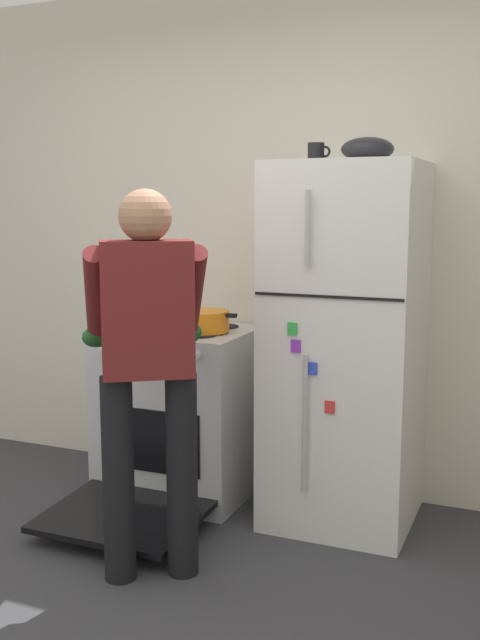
# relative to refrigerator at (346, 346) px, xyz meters

# --- Properties ---
(kitchen_wall_back) EXTENTS (6.00, 0.10, 2.70)m
(kitchen_wall_back) POSITION_rel_refrigerator_xyz_m (-0.45, 0.38, 0.48)
(kitchen_wall_back) COLOR silver
(kitchen_wall_back) RESTS_ON ground
(refrigerator) EXTENTS (0.68, 0.72, 1.73)m
(refrigerator) POSITION_rel_refrigerator_xyz_m (0.00, 0.00, 0.00)
(refrigerator) COLOR white
(refrigerator) RESTS_ON ground
(stove_range) EXTENTS (0.76, 1.21, 0.89)m
(stove_range) POSITION_rel_refrigerator_xyz_m (-0.89, -0.02, -0.43)
(stove_range) COLOR silver
(stove_range) RESTS_ON ground
(person_cook) EXTENTS (0.67, 0.72, 1.60)m
(person_cook) POSITION_rel_refrigerator_xyz_m (-0.60, -0.86, 0.09)
(person_cook) COLOR black
(person_cook) RESTS_ON ground
(red_pot) EXTENTS (0.36, 0.26, 0.11)m
(red_pot) POSITION_rel_refrigerator_xyz_m (-0.73, -0.05, 0.08)
(red_pot) COLOR orange
(red_pot) RESTS_ON stove_range
(coffee_mug) EXTENTS (0.11, 0.08, 0.10)m
(coffee_mug) POSITION_rel_refrigerator_xyz_m (-0.18, 0.05, 0.91)
(coffee_mug) COLOR black
(coffee_mug) RESTS_ON refrigerator
(pepper_mill) EXTENTS (0.05, 0.05, 0.19)m
(pepper_mill) POSITION_rel_refrigerator_xyz_m (-1.19, 0.20, 0.12)
(pepper_mill) COLOR brown
(pepper_mill) RESTS_ON stove_range
(mixing_bowl) EXTENTS (0.24, 0.24, 0.11)m
(mixing_bowl) POSITION_rel_refrigerator_xyz_m (0.08, 0.00, 0.92)
(mixing_bowl) COLOR black
(mixing_bowl) RESTS_ON refrigerator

